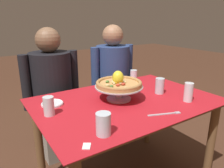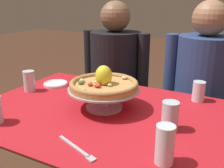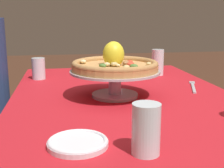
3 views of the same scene
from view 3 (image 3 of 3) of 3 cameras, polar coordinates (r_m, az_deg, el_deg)
name	(u,v)px [view 3 (image 3 of 3)]	position (r m, az deg, el deg)	size (l,w,h in m)	color
dining_table	(123,118)	(1.24, 2.04, -6.45)	(1.27, 0.86, 0.72)	brown
pizza_stand	(115,79)	(1.15, 0.55, 0.99)	(0.34, 0.34, 0.10)	#B7B7C1
pizza	(115,64)	(1.14, 0.54, 3.70)	(0.32, 0.32, 0.11)	tan
water_glass_side_left	(146,133)	(0.69, 6.38, -9.04)	(0.06, 0.06, 0.12)	silver
water_glass_side_right	(116,68)	(1.49, 0.72, 3.03)	(0.07, 0.07, 0.12)	silver
water_glass_back_right	(39,70)	(1.52, -13.58, 2.61)	(0.06, 0.06, 0.10)	silver
water_glass_front_right	(158,64)	(1.59, 8.53, 3.78)	(0.06, 0.06, 0.13)	white
side_plate	(78,143)	(0.74, -6.43, -10.85)	(0.15, 0.15, 0.02)	white
dinner_fork	(193,86)	(1.36, 14.94, -0.43)	(0.20, 0.09, 0.01)	#B7B7C1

